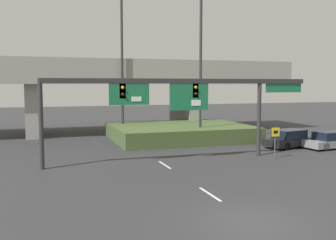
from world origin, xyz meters
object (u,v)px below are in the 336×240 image
at_px(highway_light_pole_far, 122,58).
at_px(parked_sedan_near_right, 290,139).
at_px(signal_gantry, 178,93).
at_px(parked_sedan_mid_right, 331,140).
at_px(speed_limit_sign, 275,138).
at_px(highway_light_pole_near, 201,33).

distance_m(highway_light_pole_far, parked_sedan_near_right, 16.88).
distance_m(signal_gantry, parked_sedan_mid_right, 13.94).
distance_m(highway_light_pole_far, parked_sedan_mid_right, 19.76).
bearing_deg(parked_sedan_near_right, speed_limit_sign, -149.71).
xyz_separation_m(highway_light_pole_far, parked_sedan_near_right, (11.81, -9.90, -6.89)).
relative_size(signal_gantry, highway_light_pole_near, 1.02).
bearing_deg(highway_light_pole_far, parked_sedan_near_right, -39.97).
bearing_deg(highway_light_pole_near, highway_light_pole_far, 138.01).
bearing_deg(signal_gantry, speed_limit_sign, -11.01).
height_order(speed_limit_sign, parked_sedan_near_right, speed_limit_sign).
xyz_separation_m(speed_limit_sign, highway_light_pole_far, (-7.89, 13.70, 6.12)).
bearing_deg(parked_sedan_mid_right, parked_sedan_near_right, 144.39).
bearing_deg(speed_limit_sign, parked_sedan_mid_right, 18.91).
relative_size(highway_light_pole_far, parked_sedan_mid_right, 2.96).
distance_m(signal_gantry, highway_light_pole_near, 9.86).
bearing_deg(parked_sedan_near_right, signal_gantry, 179.44).
xyz_separation_m(highway_light_pole_near, parked_sedan_near_right, (5.98, -4.65, -8.81)).
relative_size(speed_limit_sign, highway_light_pole_far, 0.15).
bearing_deg(speed_limit_sign, signal_gantry, 168.99).
bearing_deg(signal_gantry, parked_sedan_mid_right, 4.23).
bearing_deg(signal_gantry, highway_light_pole_near, 57.20).
xyz_separation_m(signal_gantry, highway_light_pole_far, (-1.21, 12.41, 3.05)).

